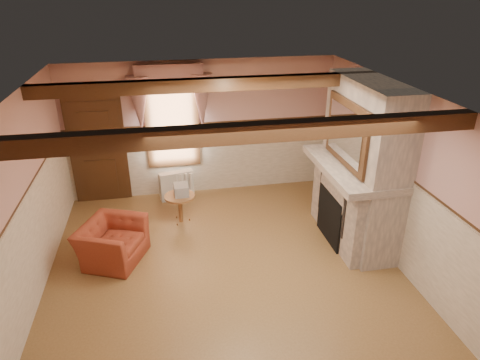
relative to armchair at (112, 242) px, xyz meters
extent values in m
cube|color=brown|center=(1.75, -0.69, -0.33)|extent=(5.50, 6.00, 0.01)
cube|color=silver|center=(1.75, -0.69, 2.47)|extent=(5.50, 6.00, 0.01)
cube|color=tan|center=(1.75, 2.31, 1.07)|extent=(5.50, 0.02, 2.80)
cube|color=tan|center=(1.75, -3.69, 1.07)|extent=(5.50, 0.02, 2.80)
cube|color=tan|center=(-1.00, -0.69, 1.07)|extent=(0.02, 6.00, 2.80)
cube|color=tan|center=(4.50, -0.69, 1.07)|extent=(0.02, 6.00, 2.80)
cube|color=black|center=(3.75, -0.09, 0.12)|extent=(0.20, 0.95, 0.90)
imported|color=maroon|center=(0.00, 0.00, 0.00)|extent=(1.21, 1.28, 0.66)
cylinder|color=brown|center=(1.16, 1.03, -0.05)|extent=(0.58, 0.58, 0.55)
cube|color=#B7AD8C|center=(1.20, 1.06, 0.32)|extent=(0.27, 0.33, 0.20)
cube|color=beige|center=(1.15, 2.01, -0.03)|extent=(0.72, 0.33, 0.60)
imported|color=brown|center=(4.00, 0.13, 1.13)|extent=(0.32, 0.32, 0.08)
cube|color=black|center=(4.00, 0.71, 1.19)|extent=(0.14, 0.24, 0.20)
cylinder|color=gold|center=(4.00, 0.34, 1.23)|extent=(0.11, 0.11, 0.28)
cylinder|color=maroon|center=(4.00, -0.76, 1.17)|extent=(0.06, 0.06, 0.16)
cylinder|color=gold|center=(4.00, -0.35, 1.15)|extent=(0.06, 0.06, 0.12)
cube|color=gray|center=(4.18, -0.09, 1.07)|extent=(0.85, 2.00, 2.80)
cube|color=gray|center=(4.00, -0.09, 1.03)|extent=(1.05, 2.05, 0.12)
cube|color=silver|center=(3.81, -0.09, 1.64)|extent=(0.06, 1.44, 1.04)
cube|color=black|center=(-0.35, 2.25, 0.72)|extent=(1.10, 0.10, 2.10)
cube|color=white|center=(1.15, 2.28, 1.32)|extent=(1.06, 0.08, 2.02)
cube|color=gray|center=(1.15, 2.19, 1.92)|extent=(1.30, 0.14, 1.40)
cube|color=black|center=(1.75, -1.89, 2.37)|extent=(5.50, 0.18, 0.20)
cube|color=black|center=(1.75, 0.51, 2.37)|extent=(5.50, 0.18, 0.20)
camera|label=1|loc=(0.94, -6.13, 3.84)|focal=32.00mm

